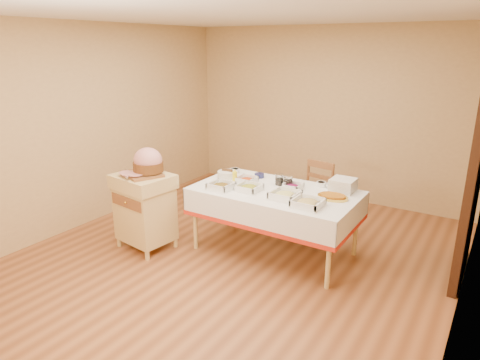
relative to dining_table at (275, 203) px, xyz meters
The scene contains 23 objects.
room_shell 0.82m from the dining_table, 135.00° to the right, with size 5.00×5.00×5.00m.
doorway 2.06m from the dining_table, 17.49° to the left, with size 0.09×1.10×2.20m.
dining_table is the anchor object (origin of this frame).
butcher_cart 1.51m from the dining_table, 152.54° to the right, with size 0.70×0.61×0.90m.
dining_chair 0.77m from the dining_table, 78.11° to the left, with size 0.47×0.45×0.92m.
ham_on_board 1.51m from the dining_table, 152.99° to the right, with size 0.48×0.46×0.32m.
serving_dish_a 0.64m from the dining_table, 151.12° to the right, with size 0.26×0.25×0.11m.
serving_dish_b 0.35m from the dining_table, 144.69° to the right, with size 0.25×0.25×0.10m.
serving_dish_c 0.35m from the dining_table, 41.31° to the right, with size 0.28×0.28×0.12m.
serving_dish_d 0.61m from the dining_table, 27.94° to the right, with size 0.29×0.29×0.11m.
serving_dish_e 0.46m from the dining_table, behind, with size 0.23×0.22×0.10m.
serving_dish_f 0.28m from the dining_table, 41.38° to the left, with size 0.21×0.20×0.10m.
small_bowl_left 0.83m from the dining_table, 156.96° to the left, with size 0.12×0.12×0.06m.
small_bowl_mid 0.53m from the dining_table, 140.71° to the left, with size 0.12×0.12×0.05m.
small_bowl_right 0.58m from the dining_table, 45.38° to the left, with size 0.11×0.11×0.05m.
bowl_white_imported 0.41m from the dining_table, 106.97° to the left, with size 0.14×0.14×0.03m, color white.
bowl_small_imported 0.68m from the dining_table, 37.75° to the left, with size 0.16×0.16×0.05m, color white.
preserve_jar_left 0.30m from the dining_table, 104.65° to the left, with size 0.10×0.10×0.13m.
preserve_jar_right 0.30m from the dining_table, 69.97° to the left, with size 0.11×0.11×0.13m.
mustard_bottle 0.57m from the dining_table, behind, with size 0.05×0.05×0.17m.
bread_basket 0.74m from the dining_table, behind, with size 0.24×0.24×0.10m.
plate_stack 0.78m from the dining_table, 29.66° to the left, with size 0.26×0.26×0.14m.
brass_platter 0.67m from the dining_table, ahead, with size 0.33×0.24×0.04m.
Camera 1 is at (2.39, -3.73, 2.31)m, focal length 32.00 mm.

